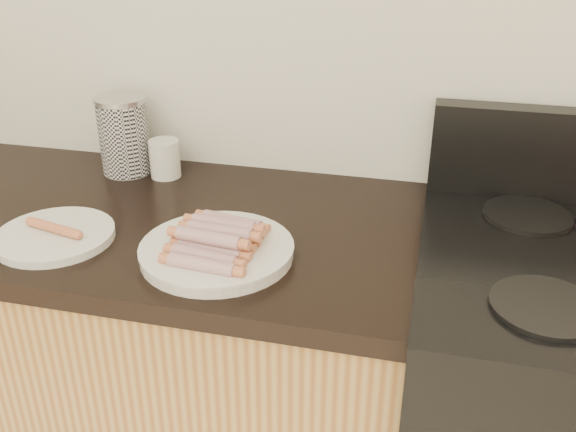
% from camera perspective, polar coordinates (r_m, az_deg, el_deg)
% --- Properties ---
extents(wall_back, '(4.00, 0.04, 2.60)m').
position_cam_1_polar(wall_back, '(1.50, -2.40, 18.58)').
color(wall_back, silver).
rests_on(wall_back, ground).
extents(burner_near_left, '(0.18, 0.18, 0.01)m').
position_cam_1_polar(burner_near_left, '(1.12, 21.98, -7.50)').
color(burner_near_left, black).
rests_on(burner_near_left, stove).
extents(burner_far_left, '(0.18, 0.18, 0.01)m').
position_cam_1_polar(burner_far_left, '(1.42, 20.51, 0.08)').
color(burner_far_left, black).
rests_on(burner_far_left, stove).
extents(main_plate, '(0.36, 0.36, 0.02)m').
position_cam_1_polar(main_plate, '(1.21, -6.33, -3.23)').
color(main_plate, white).
rests_on(main_plate, counter_slab).
extents(side_plate, '(0.28, 0.28, 0.02)m').
position_cam_1_polar(side_plate, '(1.35, -20.00, -1.67)').
color(side_plate, white).
rests_on(side_plate, counter_slab).
extents(hotdog_pile, '(0.13, 0.22, 0.05)m').
position_cam_1_polar(hotdog_pile, '(1.20, -6.41, -2.00)').
color(hotdog_pile, brown).
rests_on(hotdog_pile, main_plate).
extents(plain_sausages, '(0.13, 0.05, 0.02)m').
position_cam_1_polar(plain_sausages, '(1.34, -20.12, -0.99)').
color(plain_sausages, '#B0542A').
rests_on(plain_sausages, side_plate).
extents(canister, '(0.12, 0.12, 0.19)m').
position_cam_1_polar(canister, '(1.60, -14.38, 6.99)').
color(canister, white).
rests_on(canister, counter_slab).
extents(mug, '(0.09, 0.09, 0.09)m').
position_cam_1_polar(mug, '(1.57, -10.90, 5.03)').
color(mug, silver).
rests_on(mug, counter_slab).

